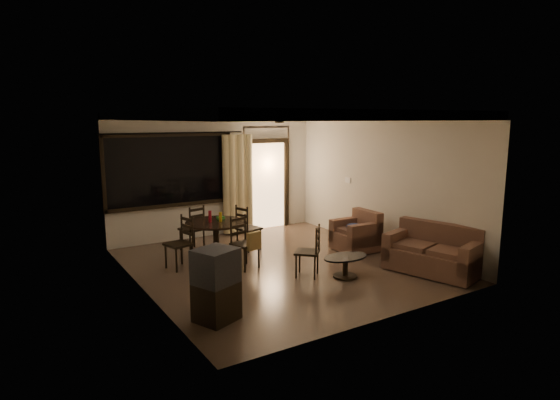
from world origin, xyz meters
TOP-DOWN VIEW (x-y plane):
  - ground at (0.00, 0.00)m, footprint 5.50×5.50m
  - room_shell at (0.59, 1.77)m, footprint 5.50×6.70m
  - dining_table at (-0.81, 1.02)m, footprint 1.17×1.17m
  - dining_chair_west at (-1.62, 0.82)m, footprint 0.51×0.51m
  - dining_chair_east at (0.00, 1.22)m, footprint 0.51×0.51m
  - dining_chair_south at (-0.61, 0.18)m, footprint 0.51×0.55m
  - dining_chair_north at (-1.00, 1.78)m, footprint 0.51×0.51m
  - tv_cabinet at (-1.98, -1.58)m, footprint 0.65×0.63m
  - sofa at (2.11, -1.77)m, footprint 1.21×1.72m
  - armchair at (1.90, 0.01)m, footprint 0.82×0.82m
  - coffee_table at (0.62, -1.15)m, footprint 0.84×0.50m
  - side_chair at (0.10, -0.77)m, footprint 0.56×0.56m

SIDE VIEW (x-z plane):
  - ground at x=0.00m, z-range 0.00..0.00m
  - coffee_table at x=0.62m, z-range 0.06..0.43m
  - side_chair at x=0.10m, z-range -0.18..0.71m
  - dining_chair_west at x=-1.62m, z-range -0.19..0.76m
  - dining_chair_east at x=0.00m, z-range -0.19..0.76m
  - dining_chair_north at x=-1.00m, z-range -0.19..0.76m
  - dining_chair_south at x=-0.61m, z-range -0.17..0.78m
  - armchair at x=1.90m, z-range -0.07..0.72m
  - sofa at x=2.11m, z-range -0.08..0.75m
  - tv_cabinet at x=-1.98m, z-range 0.00..1.00m
  - dining_table at x=-0.81m, z-range 0.10..1.05m
  - room_shell at x=0.59m, z-range -0.92..4.58m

